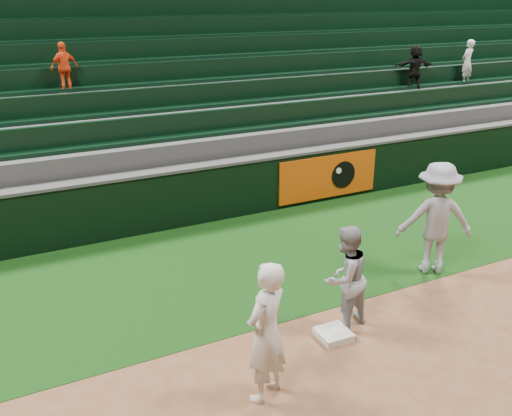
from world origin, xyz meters
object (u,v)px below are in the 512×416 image
at_px(first_base, 334,334).
at_px(baserunner, 345,278).
at_px(first_baseman, 266,332).
at_px(base_coach, 436,218).

relative_size(first_base, baserunner, 0.28).
distance_m(first_baseman, baserunner, 1.93).
height_order(first_base, baserunner, baserunner).
bearing_deg(base_coach, baserunner, 46.25).
height_order(first_baseman, baserunner, first_baseman).
relative_size(baserunner, base_coach, 0.80).
bearing_deg(first_base, first_baseman, -155.45).
bearing_deg(base_coach, first_base, 48.27).
distance_m(first_baseman, base_coach, 4.42).
xyz_separation_m(baserunner, base_coach, (2.39, 0.75, 0.20)).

